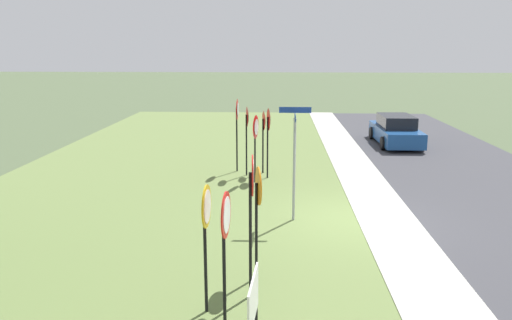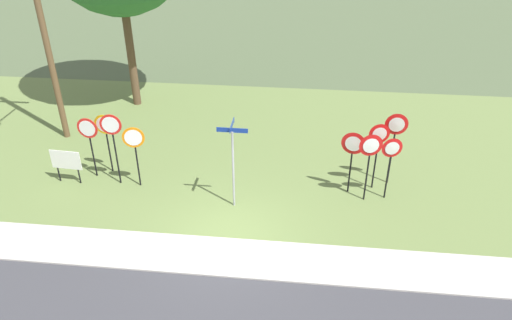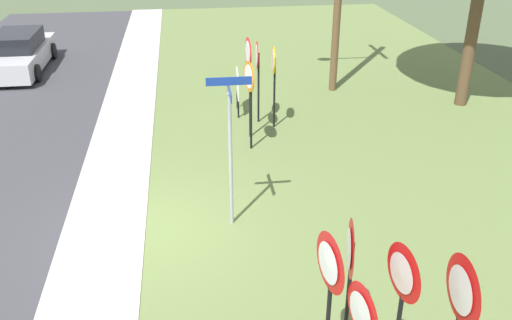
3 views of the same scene
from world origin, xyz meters
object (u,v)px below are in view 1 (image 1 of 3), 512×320
yield_sign_far_left (238,117)px  yield_sign_center (269,126)px  street_name_post (294,154)px  stop_sign_near_left (226,230)px  stop_sign_far_left (206,221)px  notice_board (253,305)px  stop_sign_far_center (258,199)px  yield_sign_near_left (264,128)px  stop_sign_near_right (252,195)px  yield_sign_far_right (256,133)px  parked_sedan_distant (396,131)px  yield_sign_near_right (247,125)px

yield_sign_far_left → yield_sign_center: yield_sign_far_left is taller
yield_sign_center → street_name_post: size_ratio=0.82×
stop_sign_near_left → stop_sign_far_left: size_ratio=1.01×
notice_board → yield_sign_far_left: bearing=9.7°
stop_sign_far_left → stop_sign_far_center: (1.31, -0.80, -0.00)m
yield_sign_far_left → yield_sign_center: bearing=-127.1°
street_name_post → stop_sign_far_left: bearing=161.8°
yield_sign_center → yield_sign_near_left: bearing=4.3°
stop_sign_near_right → yield_sign_near_left: (9.13, 0.08, -0.27)m
stop_sign_near_right → yield_sign_far_right: 7.94m
parked_sedan_distant → stop_sign_near_left: bearing=157.9°
stop_sign_near_right → yield_sign_far_right: stop_sign_near_right is taller
stop_sign_far_center → yield_sign_far_left: (8.60, 1.11, 0.36)m
yield_sign_far_right → stop_sign_near_right: bearing=-166.4°
stop_sign_near_left → stop_sign_far_center: stop_sign_near_left is taller
yield_sign_far_right → yield_sign_center: bearing=-27.7°
yield_sign_far_left → street_name_post: bearing=-158.4°
yield_sign_near_right → street_name_post: size_ratio=0.82×
stop_sign_near_right → notice_board: 2.10m
yield_sign_center → stop_sign_far_center: bearing=169.2°
stop_sign_far_left → yield_sign_near_right: 9.34m
stop_sign_far_center → yield_sign_near_left: bearing=-9.6°
stop_sign_near_left → yield_sign_far_right: (8.95, -0.06, 0.02)m
stop_sign_near_left → notice_board: bearing=-144.2°
yield_sign_center → parked_sedan_distant: bearing=-52.3°
yield_sign_center → notice_board: bearing=169.5°
stop_sign_near_left → stop_sign_near_right: (1.02, -0.36, 0.27)m
yield_sign_near_right → stop_sign_near_right: bearing=174.6°
stop_sign_far_left → yield_sign_near_right: (9.34, -0.08, 0.18)m
yield_sign_far_left → parked_sedan_distant: (5.69, -7.03, -1.40)m
stop_sign_near_right → parked_sedan_distant: bearing=-25.4°
stop_sign_near_right → stop_sign_far_center: 0.80m
yield_sign_near_right → street_name_post: street_name_post is taller
yield_sign_near_left → stop_sign_near_right: bearing=169.5°
stop_sign_near_right → yield_sign_far_right: (7.93, 0.30, -0.25)m
stop_sign_far_center → street_name_post: size_ratio=0.76×
yield_sign_far_left → street_name_post: size_ratio=0.89×
yield_sign_far_left → notice_board: size_ratio=2.14×
stop_sign_far_left → street_name_post: (4.74, -1.60, 0.14)m
stop_sign_near_left → yield_sign_far_left: yield_sign_far_left is taller
yield_sign_far_left → street_name_post: 5.51m
stop_sign_near_left → yield_sign_far_right: 8.95m
stop_sign_far_left → yield_sign_center: (9.00, -0.84, 0.18)m
yield_sign_near_left → yield_sign_near_right: yield_sign_near_right is taller
yield_sign_far_left → yield_sign_far_right: bearing=-151.2°
yield_sign_near_right → stop_sign_far_left: bearing=169.9°
yield_sign_far_left → yield_sign_far_right: (-1.41, -0.73, -0.31)m
yield_sign_near_left → notice_board: bearing=170.0°
stop_sign_near_right → notice_board: stop_sign_near_right is taller
street_name_post → notice_board: street_name_post is taller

